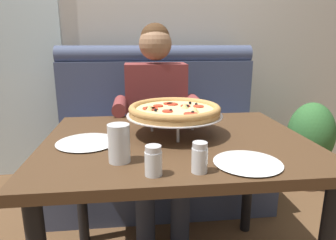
# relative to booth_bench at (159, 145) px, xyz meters

# --- Properties ---
(back_wall_with_window) EXTENTS (6.00, 0.12, 2.80)m
(back_wall_with_window) POSITION_rel_booth_bench_xyz_m (0.00, 0.57, 1.00)
(back_wall_with_window) COLOR beige
(back_wall_with_window) RESTS_ON ground_plane
(booth_bench) EXTENTS (1.53, 0.78, 1.13)m
(booth_bench) POSITION_rel_booth_bench_xyz_m (0.00, 0.00, 0.00)
(booth_bench) COLOR #424C6B
(booth_bench) RESTS_ON ground_plane
(dining_table) EXTENTS (1.14, 0.88, 0.75)m
(dining_table) POSITION_rel_booth_bench_xyz_m (0.00, -0.91, 0.25)
(dining_table) COLOR #4C331E
(dining_table) RESTS_ON ground_plane
(diner_main) EXTENTS (0.54, 0.64, 1.27)m
(diner_main) POSITION_rel_booth_bench_xyz_m (-0.03, -0.27, 0.31)
(diner_main) COLOR #2D3342
(diner_main) RESTS_ON ground_plane
(pizza) EXTENTS (0.43, 0.43, 0.14)m
(pizza) POSITION_rel_booth_bench_xyz_m (-0.00, -0.85, 0.46)
(pizza) COLOR silver
(pizza) RESTS_ON dining_table
(shaker_pepper_flakes) EXTENTS (0.05, 0.05, 0.10)m
(shaker_pepper_flakes) POSITION_rel_booth_bench_xyz_m (0.03, -1.26, 0.39)
(shaker_pepper_flakes) COLOR white
(shaker_pepper_flakes) RESTS_ON dining_table
(shaker_oregano) EXTENTS (0.06, 0.06, 0.10)m
(shaker_oregano) POSITION_rel_booth_bench_xyz_m (-0.12, -1.27, 0.39)
(shaker_oregano) COLOR white
(shaker_oregano) RESTS_ON dining_table
(plate_near_left) EXTENTS (0.24, 0.24, 0.02)m
(plate_near_left) POSITION_rel_booth_bench_xyz_m (0.21, -1.22, 0.36)
(plate_near_left) COLOR white
(plate_near_left) RESTS_ON dining_table
(plate_near_right) EXTENTS (0.25, 0.25, 0.02)m
(plate_near_right) POSITION_rel_booth_bench_xyz_m (-0.38, -0.93, 0.36)
(plate_near_right) COLOR white
(plate_near_right) RESTS_ON dining_table
(drinking_glass) EXTENTS (0.08, 0.08, 0.14)m
(drinking_glass) POSITION_rel_booth_bench_xyz_m (-0.23, -1.14, 0.41)
(drinking_glass) COLOR silver
(drinking_glass) RESTS_ON dining_table
(patio_chair) EXTENTS (0.43, 0.42, 0.86)m
(patio_chair) POSITION_rel_booth_bench_xyz_m (-1.40, 1.10, 0.13)
(patio_chair) COLOR black
(patio_chair) RESTS_ON ground_plane
(potted_plant) EXTENTS (0.36, 0.36, 0.70)m
(potted_plant) POSITION_rel_booth_bench_xyz_m (1.21, -0.01, -0.01)
(potted_plant) COLOR brown
(potted_plant) RESTS_ON ground_plane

